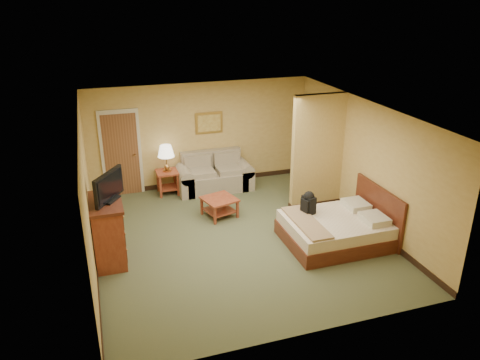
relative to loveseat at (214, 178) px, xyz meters
name	(u,v)px	position (x,y,z in m)	size (l,w,h in m)	color
floor	(238,238)	(-0.21, -2.58, -0.30)	(6.00, 6.00, 0.00)	#4D5436
ceiling	(238,111)	(-0.21, -2.58, 2.30)	(6.00, 6.00, 0.00)	white
back_wall	(201,135)	(-0.21, 0.42, 1.00)	(5.50, 0.02, 2.60)	tan
left_wall	(87,196)	(-2.96, -2.58, 1.00)	(0.02, 6.00, 2.60)	tan
right_wall	(364,163)	(2.54, -2.58, 1.00)	(0.02, 6.00, 2.60)	tan
partition	(317,152)	(1.94, -1.65, 1.00)	(1.20, 0.15, 2.60)	tan
door	(121,154)	(-2.16, 0.39, 0.73)	(0.94, 0.16, 2.10)	beige
baseboard	(202,182)	(-0.21, 0.41, -0.24)	(5.50, 0.02, 0.12)	black
loveseat	(214,178)	(0.00, 0.00, 0.00)	(1.84, 0.85, 0.93)	gray
side_table	(168,179)	(-1.15, 0.07, 0.08)	(0.53, 0.53, 0.58)	maroon
table_lamp	(166,152)	(-1.15, 0.07, 0.77)	(0.39, 0.39, 0.65)	#A9773E
coffee_table	(219,203)	(-0.29, -1.51, 0.00)	(0.82, 0.82, 0.43)	maroon
wall_picture	(209,123)	(0.00, 0.40, 1.30)	(0.68, 0.04, 0.53)	#B78E3F
dresser	(108,231)	(-2.68, -2.62, 0.30)	(0.58, 1.11, 1.19)	maroon
tv	(109,187)	(-2.58, -2.62, 1.14)	(0.53, 0.76, 0.53)	black
bed	(338,229)	(1.61, -3.31, -0.01)	(1.95, 1.62, 1.05)	#4E1D12
backpack	(309,202)	(1.16, -2.91, 0.46)	(0.24, 0.30, 0.46)	black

